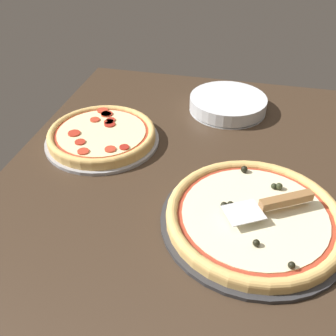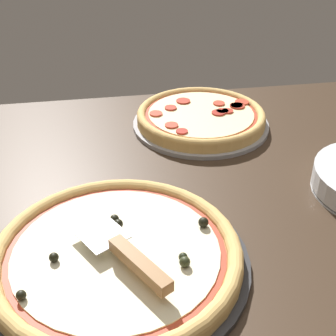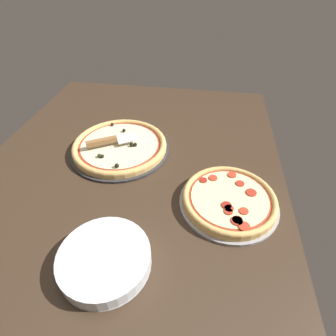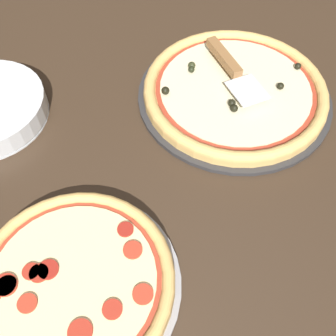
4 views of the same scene
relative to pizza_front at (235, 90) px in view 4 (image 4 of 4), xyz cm
name	(u,v)px [view 4 (image 4 of 4)]	position (x,y,z in cm)	size (l,w,h in cm)	color
ground_plane	(209,125)	(4.91, 7.10, -4.19)	(144.02, 121.70, 3.60)	#38281C
pizza_pan_front	(234,96)	(-0.01, 0.00, -1.89)	(42.99, 42.99, 1.00)	#2D2D30
pizza_front	(235,90)	(0.00, 0.00, 0.00)	(40.41, 40.41, 3.82)	#DBAD60
pizza_pan_back	(76,286)	(24.49, 46.17, -1.89)	(33.96, 33.96, 1.00)	#939399
pizza_back	(73,282)	(24.51, 46.18, 0.32)	(31.93, 31.93, 3.22)	#DBAD60
serving_spatula	(228,63)	(2.04, -4.81, 3.27)	(14.45, 20.38, 2.00)	silver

